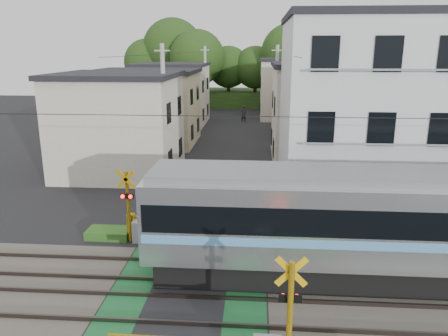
{
  "coord_description": "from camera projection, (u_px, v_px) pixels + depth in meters",
  "views": [
    {
      "loc": [
        2.13,
        -12.7,
        7.68
      ],
      "look_at": [
        0.79,
        5.0,
        2.84
      ],
      "focal_mm": 35.0,
      "sensor_mm": 36.0,
      "label": 1
    }
  ],
  "objects": [
    {
      "name": "ground",
      "position": [
        189.0,
        290.0,
        14.39
      ],
      "size": [
        120.0,
        120.0,
        0.0
      ],
      "primitive_type": "plane",
      "color": "black"
    },
    {
      "name": "track_bed",
      "position": [
        189.0,
        289.0,
        14.38
      ],
      "size": [
        120.0,
        120.0,
        0.14
      ],
      "color": "#47423A",
      "rests_on": "ground"
    },
    {
      "name": "crossing_signal_far",
      "position": [
        140.0,
        225.0,
        17.91
      ],
      "size": [
        4.74,
        0.65,
        3.09
      ],
      "color": "yellow",
      "rests_on": "ground"
    },
    {
      "name": "apartment_block",
      "position": [
        385.0,
        112.0,
        21.68
      ],
      "size": [
        10.2,
        8.36,
        9.3
      ],
      "color": "silver",
      "rests_on": "ground"
    },
    {
      "name": "houses_row",
      "position": [
        236.0,
        101.0,
        38.46
      ],
      "size": [
        22.07,
        31.35,
        6.8
      ],
      "color": "beige",
      "rests_on": "ground"
    },
    {
      "name": "tree_hill",
      "position": [
        241.0,
        67.0,
        59.44
      ],
      "size": [
        40.0,
        13.24,
        11.9
      ],
      "color": "#244115",
      "rests_on": "ground"
    },
    {
      "name": "catenary",
      "position": [
        385.0,
        187.0,
        13.02
      ],
      "size": [
        60.0,
        5.04,
        7.0
      ],
      "color": "#2D2D33",
      "rests_on": "ground"
    },
    {
      "name": "utility_poles",
      "position": [
        218.0,
        95.0,
        35.53
      ],
      "size": [
        7.9,
        42.0,
        8.0
      ],
      "color": "#A5A5A0",
      "rests_on": "ground"
    },
    {
      "name": "pedestrian",
      "position": [
        243.0,
        114.0,
        47.46
      ],
      "size": [
        0.76,
        0.63,
        1.79
      ],
      "primitive_type": "imported",
      "rotation": [
        0.0,
        0.0,
        3.51
      ],
      "color": "#2B252F",
      "rests_on": "ground"
    },
    {
      "name": "weed_patches",
      "position": [
        242.0,
        289.0,
        14.13
      ],
      "size": [
        10.25,
        8.8,
        0.4
      ],
      "color": "#2D5E1E",
      "rests_on": "ground"
    }
  ]
}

